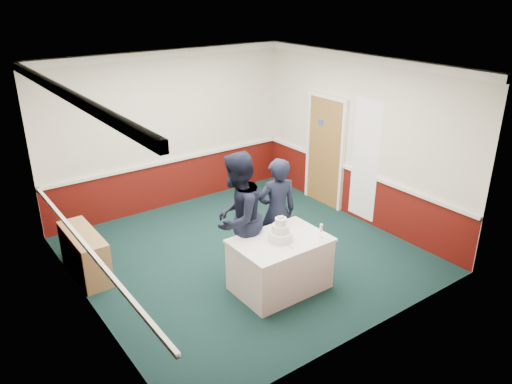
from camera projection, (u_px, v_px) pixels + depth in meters
ground at (245, 254)px, 8.14m from camera, size 5.00×5.00×0.00m
room_shell at (226, 128)px, 7.87m from camera, size 5.00×5.00×3.00m
sideboard at (85, 254)px, 7.46m from camera, size 0.41×1.20×0.70m
cake_table at (280, 264)px, 7.09m from camera, size 1.32×0.92×0.79m
wedding_cake at (281, 232)px, 6.90m from camera, size 0.35×0.35×0.36m
cake_knife at (288, 246)px, 6.78m from camera, size 0.02×0.22×0.00m
champagne_flute at (321, 228)px, 6.95m from camera, size 0.05×0.05×0.21m
person_man at (237, 218)px, 7.12m from camera, size 1.20×1.13×1.97m
person_woman at (277, 212)px, 7.58m from camera, size 0.72×0.56×1.74m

